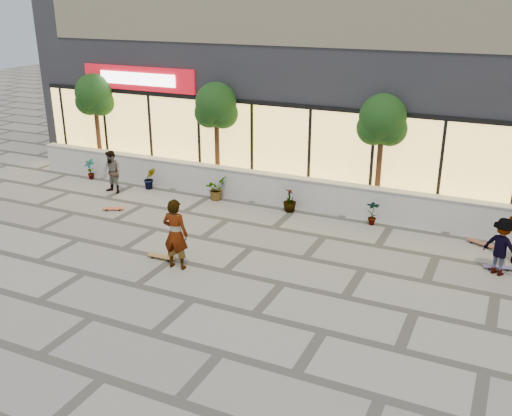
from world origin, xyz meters
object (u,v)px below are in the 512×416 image
at_px(skateboard_center, 161,256).
at_px(skateboard_left, 113,208).
at_px(tree_midwest, 216,108).
at_px(skater_left, 112,172).
at_px(skateboard_right_far, 498,267).
at_px(tree_west, 95,97).
at_px(skateboard_right_near, 481,243).
at_px(skater_right_far, 502,247).
at_px(tree_mideast, 382,123).
at_px(skater_center, 175,234).

xyz_separation_m(skateboard_center, skateboard_left, (-3.59, 2.48, -0.01)).
bearing_deg(tree_midwest, skateboard_center, -75.48).
relative_size(skater_left, skateboard_right_far, 2.02).
xyz_separation_m(tree_west, skateboard_right_near, (14.94, -1.50, -2.90)).
bearing_deg(skater_right_far, skateboard_left, 28.46).
bearing_deg(tree_mideast, skateboard_left, -155.26).
height_order(tree_west, skater_left, tree_west).
relative_size(tree_midwest, skateboard_center, 4.71).
height_order(skater_right_far, skateboard_center, skater_right_far).
xyz_separation_m(tree_west, tree_midwest, (5.50, 0.00, 0.00)).
distance_m(tree_west, skateboard_right_far, 16.04).
xyz_separation_m(tree_mideast, skateboard_right_far, (4.00, -2.94, -2.91)).
height_order(skateboard_center, skateboard_right_near, skateboard_center).
bearing_deg(skater_right_far, skateboard_center, 45.59).
distance_m(tree_west, skateboard_right_near, 15.29).
height_order(tree_west, skateboard_right_far, tree_west).
distance_m(skater_right_far, skateboard_right_near, 1.91).
height_order(tree_west, tree_midwest, same).
xyz_separation_m(tree_west, skater_left, (2.37, -2.21, -2.20)).
bearing_deg(tree_midwest, skateboard_left, -118.45).
bearing_deg(tree_mideast, skater_right_far, -38.57).
bearing_deg(skateboard_left, tree_west, 107.21).
distance_m(skater_left, skateboard_right_near, 12.61).
xyz_separation_m(skater_left, skater_right_far, (13.13, -0.98, -0.02)).
height_order(tree_midwest, skater_right_far, tree_midwest).
distance_m(skater_center, skateboard_left, 5.12).
xyz_separation_m(tree_mideast, skateboard_center, (-4.40, -6.16, -2.90)).
bearing_deg(tree_west, skateboard_center, -40.98).
bearing_deg(skater_left, skateboard_right_far, 6.03).
distance_m(tree_midwest, skateboard_left, 5.10).
distance_m(skater_left, skater_right_far, 13.17).
height_order(tree_west, skater_right_far, tree_west).
bearing_deg(skater_center, skateboard_left, -35.96).
relative_size(skateboard_left, skateboard_right_far, 0.94).
height_order(skater_left, skater_right_far, skater_left).
xyz_separation_m(tree_midwest, skater_center, (2.25, -6.40, -2.02)).
bearing_deg(skateboard_center, tree_mideast, 52.29).
bearing_deg(skateboard_right_far, skater_center, -171.18).
relative_size(skater_center, skater_left, 1.22).
bearing_deg(skateboard_right_near, tree_mideast, -178.86).
relative_size(tree_west, tree_mideast, 1.00).
bearing_deg(skater_left, tree_mideast, 22.82).
bearing_deg(skateboard_left, skater_right_far, -23.99).
height_order(skateboard_left, skateboard_right_near, skateboard_right_near).
relative_size(tree_midwest, skater_center, 2.04).
bearing_deg(tree_midwest, skateboard_right_near, -9.03).
height_order(tree_mideast, skateboard_center, tree_mideast).
xyz_separation_m(skater_right_far, skateboard_right_near, (-0.56, 1.69, -0.69)).
bearing_deg(tree_midwest, skater_left, -144.77).
relative_size(skater_right_far, skateboard_right_far, 1.98).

